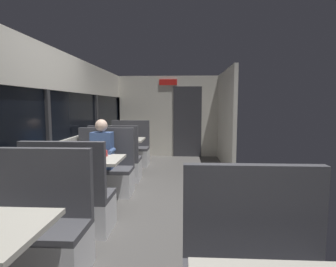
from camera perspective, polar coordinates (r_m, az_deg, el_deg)
name	(u,v)px	position (r m, az deg, el deg)	size (l,w,h in m)	color
ground_plane	(152,213)	(3.95, -3.30, -16.33)	(3.30, 9.20, 0.02)	#514F4C
carriage_window_panel_left	(47,133)	(4.10, -24.01, 0.12)	(0.09, 8.48, 2.30)	beige
carriage_end_bulkhead	(170,117)	(7.84, 0.47, 3.49)	(2.90, 0.11, 2.30)	beige
carriage_aisle_panel_right	(226,119)	(6.72, 11.96, 3.02)	(0.08, 2.40, 2.30)	beige
bench_near_window_facing_entry	(35,237)	(2.85, -26.14, -18.83)	(0.95, 0.50, 1.10)	silver
dining_table_mid_window	(90,165)	(4.04, -16.02, -6.41)	(0.90, 0.70, 0.74)	#9E9EA3
bench_mid_window_facing_end	(71,205)	(3.49, -19.71, -13.83)	(0.95, 0.50, 1.10)	silver
bench_mid_window_facing_entry	(105,174)	(4.76, -13.14, -8.29)	(0.95, 0.50, 1.10)	silver
dining_table_far_window	(123,143)	(6.11, -9.34, -2.05)	(0.90, 0.70, 0.74)	#9E9EA3
bench_far_window_facing_end	(116,164)	(5.49, -10.86, -6.30)	(0.95, 0.50, 1.10)	silver
bench_far_window_facing_entry	(130,152)	(6.83, -8.04, -3.80)	(0.95, 0.50, 1.10)	silver
seated_passenger	(103,163)	(4.64, -13.45, -6.01)	(0.47, 0.55, 1.26)	#26262D
coffee_cup_primary	(105,153)	(4.11, -12.99, -4.05)	(0.07, 0.07, 0.09)	#B23333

